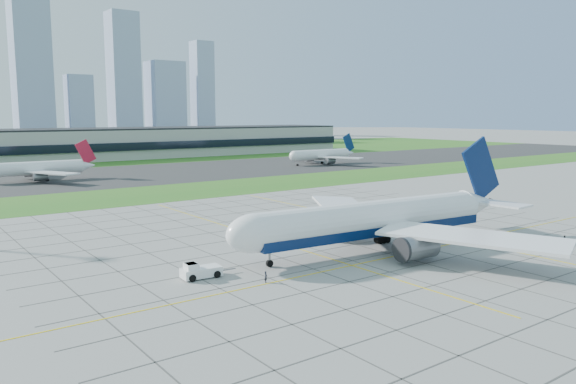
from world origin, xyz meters
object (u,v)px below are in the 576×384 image
object	(u,v)px
crew_far	(565,240)
distant_jet_2	(322,155)
pushback_tug	(199,271)
crew_near	(266,277)
distant_jet_1	(39,168)
airliner	(375,220)

from	to	relation	value
crew_far	distant_jet_2	bearing A→B (deg)	119.08
pushback_tug	distant_jet_2	world-z (taller)	distant_jet_2
crew_near	distant_jet_1	size ratio (longest dim) A/B	0.04
airliner	crew_far	world-z (taller)	airliner
crew_near	crew_far	bearing A→B (deg)	-53.63
crew_near	pushback_tug	bearing A→B (deg)	89.39
pushback_tug	crew_far	bearing A→B (deg)	-13.20
crew_far	distant_jet_2	size ratio (longest dim) A/B	0.04
distant_jet_1	distant_jet_2	xyz separation A→B (m)	(121.05, -7.74, 0.00)
airliner	crew_near	world-z (taller)	airliner
pushback_tug	distant_jet_1	size ratio (longest dim) A/B	0.19
airliner	distant_jet_1	size ratio (longest dim) A/B	1.41
airliner	distant_jet_1	distance (m)	141.88
pushback_tug	crew_near	xyz separation A→B (m)	(6.30, -7.45, -0.22)
airliner	crew_near	distance (m)	26.36
airliner	distant_jet_1	world-z (taller)	airliner
crew_near	distant_jet_1	world-z (taller)	distant_jet_1
airliner	distant_jet_2	world-z (taller)	airliner
airliner	distant_jet_2	distance (m)	165.44
distant_jet_1	crew_near	bearing A→B (deg)	-91.46
pushback_tug	crew_far	world-z (taller)	pushback_tug
airliner	crew_far	size ratio (longest dim) A/B	38.47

